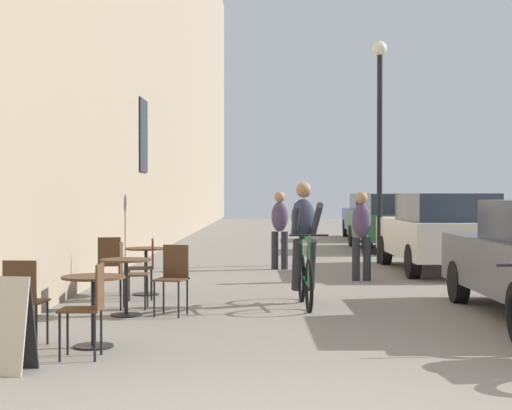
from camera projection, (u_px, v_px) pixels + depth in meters
name	position (u px, v px, depth m)	size (l,w,h in m)	color
cafe_table_near	(93.00, 296.00, 8.17)	(0.64, 0.64, 0.72)	black
cafe_chair_near_toward_street	(89.00, 303.00, 7.62)	(0.39, 0.39, 0.89)	black
cafe_chair_near_toward_wall	(24.00, 297.00, 8.11)	(0.41, 0.41, 0.89)	black
cafe_table_mid	(126.00, 275.00, 10.28)	(0.64, 0.64, 0.72)	black
cafe_chair_mid_toward_street	(129.00, 270.00, 10.90)	(0.40, 0.40, 0.89)	black
cafe_chair_mid_toward_wall	(173.00, 274.00, 10.34)	(0.46, 0.46, 0.89)	black
cafe_table_far	(146.00, 261.00, 12.39)	(0.64, 0.64, 0.72)	black
cafe_chair_far_toward_street	(109.00, 261.00, 12.32)	(0.44, 0.44, 0.89)	black
cafe_chair_far_toward_wall	(145.00, 264.00, 11.85)	(0.44, 0.44, 0.89)	black
sandwich_board_sign	(0.00, 324.00, 7.05)	(0.60, 0.45, 0.84)	black
cyclist_on_bicycle	(304.00, 247.00, 11.26)	(0.52, 1.76, 1.74)	black
pedestrian_near	(362.00, 231.00, 14.37)	(0.36, 0.27, 1.59)	#26262D
pedestrian_mid	(280.00, 226.00, 16.55)	(0.36, 0.26, 1.59)	#26262D
street_lamp	(380.00, 123.00, 17.85)	(0.32, 0.32, 4.90)	black
parked_car_second	(440.00, 231.00, 16.10)	(1.95, 4.41, 1.55)	beige
parked_car_third	(390.00, 221.00, 22.21)	(1.91, 4.35, 1.53)	#23512D
parked_car_fourth	(374.00, 215.00, 27.50)	(1.87, 4.35, 1.54)	#384C84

